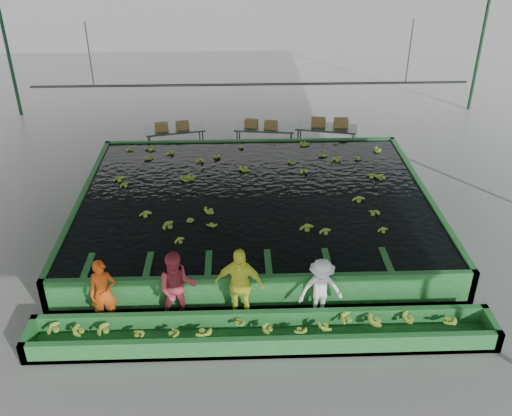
{
  "coord_description": "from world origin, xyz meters",
  "views": [
    {
      "loc": [
        -0.48,
        -12.82,
        8.61
      ],
      "look_at": [
        0.0,
        0.5,
        1.0
      ],
      "focal_mm": 40.0,
      "sensor_mm": 36.0,
      "label": 1
    }
  ],
  "objects_px": {
    "worker_c": "(239,285)",
    "packing_table_right": "(326,139)",
    "worker_d": "(321,290)",
    "packing_table_left": "(176,141)",
    "worker_a": "(103,293)",
    "box_stack_mid": "(261,127)",
    "box_stack_right": "(329,126)",
    "sorting_trough": "(263,333)",
    "flotation_tank": "(255,207)",
    "box_stack_left": "(172,130)",
    "worker_b": "(177,288)",
    "packing_table_mid": "(265,139)"
  },
  "relations": [
    {
      "from": "worker_c",
      "to": "box_stack_mid",
      "type": "height_order",
      "value": "worker_c"
    },
    {
      "from": "flotation_tank",
      "to": "packing_table_mid",
      "type": "bearing_deg",
      "value": 83.87
    },
    {
      "from": "flotation_tank",
      "to": "box_stack_left",
      "type": "bearing_deg",
      "value": 119.93
    },
    {
      "from": "sorting_trough",
      "to": "worker_a",
      "type": "relative_size",
      "value": 6.18
    },
    {
      "from": "flotation_tank",
      "to": "worker_d",
      "type": "xyz_separation_m",
      "value": [
        1.32,
        -4.3,
        0.32
      ]
    },
    {
      "from": "packing_table_left",
      "to": "box_stack_mid",
      "type": "distance_m",
      "value": 3.14
    },
    {
      "from": "packing_table_left",
      "to": "box_stack_left",
      "type": "xyz_separation_m",
      "value": [
        -0.08,
        -0.09,
        0.48
      ]
    },
    {
      "from": "box_stack_left",
      "to": "box_stack_mid",
      "type": "bearing_deg",
      "value": 0.76
    },
    {
      "from": "flotation_tank",
      "to": "worker_a",
      "type": "xyz_separation_m",
      "value": [
        -3.47,
        -4.3,
        0.36
      ]
    },
    {
      "from": "flotation_tank",
      "to": "box_stack_mid",
      "type": "distance_m",
      "value": 4.93
    },
    {
      "from": "sorting_trough",
      "to": "packing_table_mid",
      "type": "relative_size",
      "value": 4.66
    },
    {
      "from": "flotation_tank",
      "to": "worker_b",
      "type": "height_order",
      "value": "worker_b"
    },
    {
      "from": "worker_b",
      "to": "box_stack_left",
      "type": "bearing_deg",
      "value": 87.2
    },
    {
      "from": "packing_table_right",
      "to": "worker_a",
      "type": "bearing_deg",
      "value": -124.24
    },
    {
      "from": "box_stack_right",
      "to": "box_stack_mid",
      "type": "bearing_deg",
      "value": -179.74
    },
    {
      "from": "packing_table_right",
      "to": "box_stack_right",
      "type": "xyz_separation_m",
      "value": [
        0.11,
        0.05,
        0.5
      ]
    },
    {
      "from": "flotation_tank",
      "to": "worker_b",
      "type": "relative_size",
      "value": 5.58
    },
    {
      "from": "worker_c",
      "to": "box_stack_left",
      "type": "xyz_separation_m",
      "value": [
        -2.3,
        9.14,
        0.01
      ]
    },
    {
      "from": "box_stack_mid",
      "to": "worker_c",
      "type": "bearing_deg",
      "value": -95.48
    },
    {
      "from": "flotation_tank",
      "to": "worker_a",
      "type": "height_order",
      "value": "worker_a"
    },
    {
      "from": "flotation_tank",
      "to": "worker_a",
      "type": "bearing_deg",
      "value": -128.88
    },
    {
      "from": "worker_a",
      "to": "worker_c",
      "type": "xyz_separation_m",
      "value": [
        2.98,
        0.0,
        0.13
      ]
    },
    {
      "from": "worker_c",
      "to": "packing_table_right",
      "type": "distance_m",
      "value": 9.72
    },
    {
      "from": "sorting_trough",
      "to": "worker_a",
      "type": "bearing_deg",
      "value": 167.01
    },
    {
      "from": "worker_c",
      "to": "worker_d",
      "type": "bearing_deg",
      "value": 11.11
    },
    {
      "from": "packing_table_left",
      "to": "packing_table_mid",
      "type": "distance_m",
      "value": 3.24
    },
    {
      "from": "packing_table_left",
      "to": "box_stack_mid",
      "type": "height_order",
      "value": "box_stack_mid"
    },
    {
      "from": "packing_table_left",
      "to": "box_stack_mid",
      "type": "relative_size",
      "value": 1.79
    },
    {
      "from": "worker_c",
      "to": "worker_d",
      "type": "distance_m",
      "value": 1.82
    },
    {
      "from": "packing_table_left",
      "to": "box_stack_right",
      "type": "distance_m",
      "value": 5.6
    },
    {
      "from": "box_stack_left",
      "to": "box_stack_right",
      "type": "bearing_deg",
      "value": 0.54
    },
    {
      "from": "packing_table_mid",
      "to": "box_stack_mid",
      "type": "bearing_deg",
      "value": -157.93
    },
    {
      "from": "sorting_trough",
      "to": "worker_d",
      "type": "bearing_deg",
      "value": 31.2
    },
    {
      "from": "box_stack_right",
      "to": "box_stack_left",
      "type": "bearing_deg",
      "value": -179.46
    },
    {
      "from": "worker_b",
      "to": "box_stack_mid",
      "type": "distance_m",
      "value": 9.46
    },
    {
      "from": "worker_a",
      "to": "sorting_trough",
      "type": "bearing_deg",
      "value": -21.68
    },
    {
      "from": "worker_a",
      "to": "flotation_tank",
      "type": "bearing_deg",
      "value": 42.42
    },
    {
      "from": "box_stack_mid",
      "to": "box_stack_left",
      "type": "bearing_deg",
      "value": -179.24
    },
    {
      "from": "flotation_tank",
      "to": "packing_table_left",
      "type": "height_order",
      "value": "packing_table_left"
    },
    {
      "from": "worker_c",
      "to": "packing_table_left",
      "type": "relative_size",
      "value": 0.9
    },
    {
      "from": "worker_d",
      "to": "box_stack_mid",
      "type": "bearing_deg",
      "value": 89.74
    },
    {
      "from": "worker_d",
      "to": "packing_table_left",
      "type": "distance_m",
      "value": 10.08
    },
    {
      "from": "box_stack_left",
      "to": "worker_a",
      "type": "bearing_deg",
      "value": -94.24
    },
    {
      "from": "worker_a",
      "to": "worker_c",
      "type": "bearing_deg",
      "value": -8.69
    },
    {
      "from": "sorting_trough",
      "to": "worker_a",
      "type": "xyz_separation_m",
      "value": [
        -3.47,
        0.8,
        0.56
      ]
    },
    {
      "from": "worker_a",
      "to": "packing_table_right",
      "type": "distance_m",
      "value": 11.07
    },
    {
      "from": "packing_table_left",
      "to": "box_stack_left",
      "type": "height_order",
      "value": "box_stack_left"
    },
    {
      "from": "box_stack_right",
      "to": "worker_b",
      "type": "bearing_deg",
      "value": -117.13
    },
    {
      "from": "packing_table_right",
      "to": "sorting_trough",
      "type": "bearing_deg",
      "value": -105.5
    },
    {
      "from": "sorting_trough",
      "to": "worker_d",
      "type": "distance_m",
      "value": 1.63
    }
  ]
}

